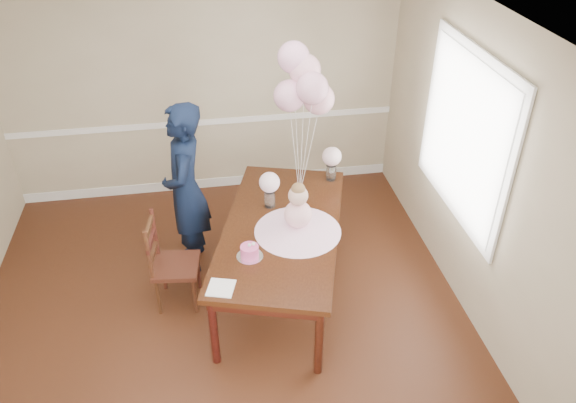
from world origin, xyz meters
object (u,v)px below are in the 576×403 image
at_px(birthday_cake, 250,251).
at_px(woman, 186,190).
at_px(dining_chair_seat, 176,266).
at_px(dining_table_top, 282,229).

relative_size(birthday_cake, woman, 0.09).
distance_m(birthday_cake, woman, 1.09).
xyz_separation_m(birthday_cake, woman, (-0.51, 0.96, 0.06)).
xyz_separation_m(birthday_cake, dining_chair_seat, (-0.66, 0.41, -0.41)).
xyz_separation_m(dining_table_top, woman, (-0.84, 0.57, 0.14)).
bearing_deg(birthday_cake, woman, 118.15).
bearing_deg(dining_chair_seat, birthday_cake, -24.72).
relative_size(dining_table_top, birthday_cake, 13.33).
height_order(dining_table_top, dining_chair_seat, dining_table_top).
bearing_deg(birthday_cake, dining_table_top, 49.34).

